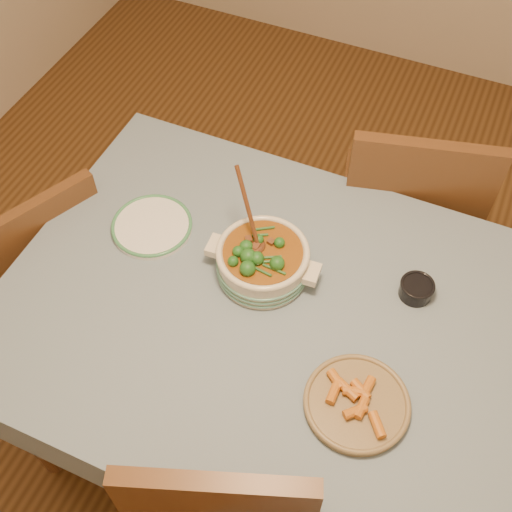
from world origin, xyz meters
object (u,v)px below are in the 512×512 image
(white_plate, at_px, (152,226))
(condiment_bowl, at_px, (417,288))
(fried_plate, at_px, (357,402))
(chair_left, at_px, (46,258))
(dining_table, at_px, (311,344))
(stew_casserole, at_px, (263,259))
(chair_far, at_px, (407,209))

(white_plate, distance_m, condiment_bowl, 0.76)
(fried_plate, relative_size, chair_left, 0.33)
(white_plate, distance_m, fried_plate, 0.77)
(dining_table, height_order, condiment_bowl, condiment_bowl)
(condiment_bowl, bearing_deg, dining_table, -136.47)
(stew_casserole, height_order, white_plate, stew_casserole)
(dining_table, distance_m, chair_far, 0.71)
(stew_casserole, distance_m, fried_plate, 0.45)
(white_plate, xyz_separation_m, chair_far, (0.64, 0.57, -0.23))
(condiment_bowl, xyz_separation_m, chair_far, (-0.12, 0.49, -0.25))
(dining_table, distance_m, white_plate, 0.57)
(white_plate, bearing_deg, chair_left, -170.10)
(stew_casserole, bearing_deg, condiment_bowl, 13.96)
(dining_table, distance_m, fried_plate, 0.26)
(dining_table, relative_size, chair_far, 1.78)
(fried_plate, height_order, chair_left, chair_left)
(condiment_bowl, height_order, chair_far, chair_far)
(stew_casserole, bearing_deg, chair_far, 63.88)
(fried_plate, bearing_deg, condiment_bowl, 83.24)
(dining_table, bearing_deg, chair_far, 81.86)
(stew_casserole, distance_m, chair_far, 0.71)
(chair_far, bearing_deg, stew_casserole, 49.75)
(fried_plate, bearing_deg, white_plate, 158.37)
(condiment_bowl, bearing_deg, white_plate, -173.72)
(condiment_bowl, relative_size, chair_left, 0.12)
(fried_plate, xyz_separation_m, chair_far, (-0.07, 0.85, -0.24))
(white_plate, height_order, condiment_bowl, condiment_bowl)
(dining_table, xyz_separation_m, chair_far, (0.10, 0.69, -0.13))
(stew_casserole, relative_size, white_plate, 1.07)
(stew_casserole, height_order, chair_left, stew_casserole)
(dining_table, distance_m, chair_left, 0.97)
(white_plate, bearing_deg, chair_far, 41.51)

